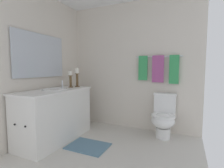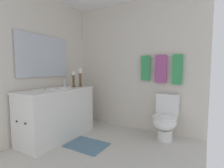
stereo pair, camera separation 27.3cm
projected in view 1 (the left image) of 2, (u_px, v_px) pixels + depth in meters
name	position (u px, v px, depth m)	size (l,w,h in m)	color
floor	(104.00, 155.00, 2.31)	(2.56, 2.42, 0.02)	beige
wall_back	(132.00, 66.00, 3.30)	(2.56, 0.04, 2.45)	silver
wall_left	(33.00, 66.00, 2.72)	(0.04, 2.42, 2.45)	silver
vanity_cabinet	(55.00, 115.00, 2.76)	(0.58, 1.30, 0.84)	white
sink_basin	(55.00, 92.00, 2.73)	(0.40, 0.40, 0.24)	white
mirror	(40.00, 56.00, 2.79)	(0.02, 1.03, 0.72)	silver
candle_holder_tall	(77.00, 77.00, 3.17)	(0.09, 0.09, 0.35)	brown
candle_holder_short	(71.00, 79.00, 3.08)	(0.09, 0.09, 0.29)	brown
toilet	(164.00, 117.00, 2.85)	(0.39, 0.54, 0.75)	white
towel_bar	(158.00, 57.00, 3.02)	(0.02, 0.02, 0.82)	silver
towel_near_vanity	(143.00, 68.00, 3.14)	(0.16, 0.03, 0.45)	#389E59
towel_center	(158.00, 69.00, 3.03)	(0.20, 0.03, 0.48)	#A54C8C
towel_near_corner	(174.00, 69.00, 2.91)	(0.16, 0.03, 0.50)	#389E59
bath_mat	(88.00, 146.00, 2.55)	(0.60, 0.44, 0.02)	slate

